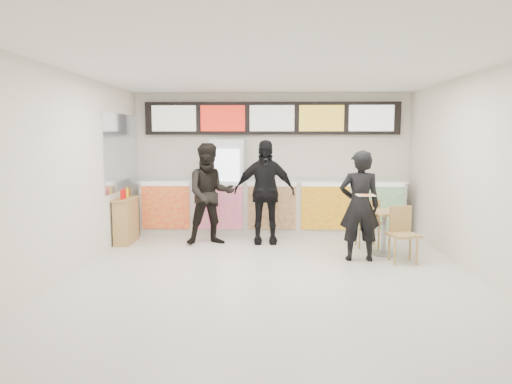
{
  "coord_description": "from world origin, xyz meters",
  "views": [
    {
      "loc": [
        -0.04,
        -6.55,
        2.02
      ],
      "look_at": [
        -0.28,
        1.2,
        1.11
      ],
      "focal_mm": 32.0,
      "sensor_mm": 36.0,
      "label": 1
    }
  ],
  "objects_px": {
    "drinks_fridge": "(228,186)",
    "customer_left": "(210,194)",
    "customer_mid": "(264,192)",
    "cafe_table": "(384,224)",
    "service_counter": "(272,207)",
    "customer_main": "(360,206)",
    "condiment_ledge": "(126,220)"
  },
  "relations": [
    {
      "from": "drinks_fridge",
      "to": "customer_left",
      "type": "bearing_deg",
      "value": -102.49
    },
    {
      "from": "customer_mid",
      "to": "cafe_table",
      "type": "relative_size",
      "value": 1.24
    },
    {
      "from": "service_counter",
      "to": "customer_mid",
      "type": "distance_m",
      "value": 1.03
    },
    {
      "from": "service_counter",
      "to": "customer_mid",
      "type": "bearing_deg",
      "value": -98.9
    },
    {
      "from": "customer_main",
      "to": "cafe_table",
      "type": "xyz_separation_m",
      "value": [
        0.52,
        0.4,
        -0.38
      ]
    },
    {
      "from": "customer_main",
      "to": "condiment_ledge",
      "type": "height_order",
      "value": "customer_main"
    },
    {
      "from": "cafe_table",
      "to": "drinks_fridge",
      "type": "bearing_deg",
      "value": 130.06
    },
    {
      "from": "service_counter",
      "to": "customer_mid",
      "type": "height_order",
      "value": "customer_mid"
    },
    {
      "from": "customer_left",
      "to": "customer_main",
      "type": "bearing_deg",
      "value": -37.43
    },
    {
      "from": "service_counter",
      "to": "cafe_table",
      "type": "distance_m",
      "value": 2.63
    },
    {
      "from": "customer_main",
      "to": "customer_mid",
      "type": "xyz_separation_m",
      "value": [
        -1.59,
        1.23,
        0.08
      ]
    },
    {
      "from": "customer_main",
      "to": "customer_left",
      "type": "xyz_separation_m",
      "value": [
        -2.62,
        1.1,
        0.05
      ]
    },
    {
      "from": "customer_left",
      "to": "cafe_table",
      "type": "bearing_deg",
      "value": -27.2
    },
    {
      "from": "drinks_fridge",
      "to": "service_counter",
      "type": "bearing_deg",
      "value": -0.99
    },
    {
      "from": "drinks_fridge",
      "to": "cafe_table",
      "type": "relative_size",
      "value": 1.24
    },
    {
      "from": "condiment_ledge",
      "to": "drinks_fridge",
      "type": "bearing_deg",
      "value": 29.09
    },
    {
      "from": "customer_main",
      "to": "customer_mid",
      "type": "distance_m",
      "value": 2.01
    },
    {
      "from": "cafe_table",
      "to": "condiment_ledge",
      "type": "distance_m",
      "value": 4.83
    },
    {
      "from": "drinks_fridge",
      "to": "condiment_ledge",
      "type": "relative_size",
      "value": 1.91
    },
    {
      "from": "customer_mid",
      "to": "condiment_ledge",
      "type": "distance_m",
      "value": 2.73
    },
    {
      "from": "cafe_table",
      "to": "condiment_ledge",
      "type": "relative_size",
      "value": 1.54
    },
    {
      "from": "condiment_ledge",
      "to": "customer_left",
      "type": "bearing_deg",
      "value": -1.27
    },
    {
      "from": "service_counter",
      "to": "drinks_fridge",
      "type": "distance_m",
      "value": 1.03
    },
    {
      "from": "customer_left",
      "to": "condiment_ledge",
      "type": "relative_size",
      "value": 1.85
    },
    {
      "from": "service_counter",
      "to": "drinks_fridge",
      "type": "bearing_deg",
      "value": 179.01
    },
    {
      "from": "customer_main",
      "to": "cafe_table",
      "type": "distance_m",
      "value": 0.76
    },
    {
      "from": "service_counter",
      "to": "customer_main",
      "type": "xyz_separation_m",
      "value": [
        1.44,
        -2.17,
        0.34
      ]
    },
    {
      "from": "customer_main",
      "to": "customer_left",
      "type": "height_order",
      "value": "customer_left"
    },
    {
      "from": "drinks_fridge",
      "to": "condiment_ledge",
      "type": "bearing_deg",
      "value": -150.91
    },
    {
      "from": "customer_mid",
      "to": "condiment_ledge",
      "type": "xyz_separation_m",
      "value": [
        -2.67,
        -0.1,
        -0.55
      ]
    },
    {
      "from": "customer_main",
      "to": "cafe_table",
      "type": "height_order",
      "value": "customer_main"
    },
    {
      "from": "customer_left",
      "to": "customer_mid",
      "type": "xyz_separation_m",
      "value": [
        1.03,
        0.14,
        0.03
      ]
    }
  ]
}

